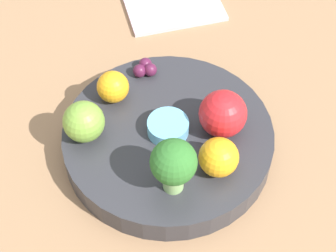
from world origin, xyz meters
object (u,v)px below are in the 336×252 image
at_px(orange_back, 219,157).
at_px(grape_cluster, 145,68).
at_px(broccoli, 174,164).
at_px(apple_green, 84,122).
at_px(orange_front, 113,87).
at_px(small_cup, 164,129).
at_px(apple_red, 223,114).
at_px(bowl, 168,140).

relative_size(orange_back, grape_cluster, 1.46).
distance_m(broccoli, grape_cluster, 0.17).
distance_m(apple_green, grape_cluster, 0.11).
distance_m(orange_front, small_cup, 0.08).
bearing_deg(apple_green, orange_front, -26.07).
distance_m(broccoli, apple_red, 0.09).
xyz_separation_m(bowl, apple_red, (0.01, -0.06, 0.04)).
distance_m(apple_green, orange_back, 0.15).
xyz_separation_m(broccoli, apple_red, (0.08, -0.05, -0.01)).
height_order(apple_red, small_cup, apple_red).
xyz_separation_m(bowl, small_cup, (-0.00, 0.00, 0.02)).
xyz_separation_m(orange_front, orange_back, (-0.10, -0.12, 0.00)).
bearing_deg(orange_front, apple_red, -109.57).
height_order(orange_back, small_cup, orange_back).
bearing_deg(apple_green, apple_red, -85.85).
distance_m(apple_red, small_cup, 0.07).
distance_m(bowl, grape_cluster, 0.10).
distance_m(broccoli, apple_green, 0.12).
relative_size(apple_red, apple_green, 1.15).
relative_size(apple_green, small_cup, 1.00).
height_order(apple_red, orange_front, apple_red).
distance_m(apple_red, orange_back, 0.05).
height_order(apple_green, orange_back, apple_green).
relative_size(broccoli, orange_back, 1.62).
xyz_separation_m(orange_back, small_cup, (0.05, 0.06, -0.01)).
height_order(bowl, grape_cluster, grape_cluster).
xyz_separation_m(broccoli, small_cup, (0.07, 0.01, -0.03)).
distance_m(apple_red, apple_green, 0.15).
relative_size(orange_front, small_cup, 0.81).
xyz_separation_m(broccoli, orange_back, (0.02, -0.05, -0.02)).
xyz_separation_m(bowl, grape_cluster, (0.09, 0.03, 0.02)).
height_order(orange_front, grape_cluster, orange_front).
bearing_deg(bowl, apple_red, -85.14).
relative_size(apple_green, orange_back, 1.08).
bearing_deg(small_cup, grape_cluster, 14.88).
relative_size(broccoli, apple_green, 1.49).
xyz_separation_m(orange_back, grape_cluster, (0.14, 0.08, -0.01)).
distance_m(orange_front, orange_back, 0.15).
height_order(bowl, broccoli, broccoli).
bearing_deg(small_cup, apple_red, -83.07).
xyz_separation_m(apple_green, grape_cluster, (0.09, -0.06, -0.01)).
height_order(apple_red, apple_green, apple_red).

